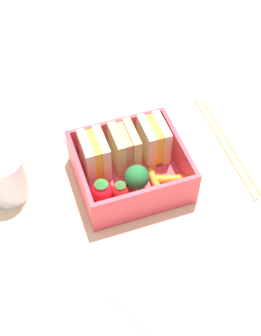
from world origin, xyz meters
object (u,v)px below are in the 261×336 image
(strawberry_far_left, at_px, (102,190))
(drinking_glass, at_px, (5,177))
(chopstick_pair, at_px, (227,143))
(broccoli_floret, at_px, (137,177))
(folded_napkin, at_px, (156,287))
(sandwich_left, at_px, (94,155))
(carrot_stick_far_left, at_px, (173,179))
(carrot_stick_left, at_px, (155,182))
(sandwich_center_left, at_px, (124,147))
(strawberry_left, at_px, (120,190))
(sandwich_center, at_px, (154,140))

(strawberry_far_left, xyz_separation_m, drinking_glass, (-0.12, 0.06, 0.01))
(strawberry_far_left, xyz_separation_m, chopstick_pair, (0.21, 0.04, -0.03))
(broccoli_floret, bearing_deg, folded_napkin, -99.64)
(chopstick_pair, height_order, drinking_glass, drinking_glass)
(drinking_glass, xyz_separation_m, folded_napkin, (0.15, -0.20, -0.03))
(sandwich_left, height_order, carrot_stick_far_left, sandwich_left)
(strawberry_far_left, relative_size, carrot_stick_left, 0.87)
(sandwich_center_left, relative_size, carrot_stick_far_left, 1.22)
(chopstick_pair, bearing_deg, carrot_stick_far_left, -156.94)
(sandwich_center_left, bearing_deg, strawberry_left, -113.43)
(strawberry_left, bearing_deg, folded_napkin, -89.38)
(strawberry_left, distance_m, carrot_stick_far_left, 0.08)
(carrot_stick_far_left, height_order, drinking_glass, drinking_glass)
(drinking_glass, height_order, folded_napkin, drinking_glass)
(strawberry_far_left, distance_m, broccoli_floret, 0.05)
(drinking_glass, bearing_deg, carrot_stick_left, -17.39)
(sandwich_center, height_order, folded_napkin, sandwich_center)
(sandwich_center, bearing_deg, carrot_stick_far_left, -82.06)
(sandwich_center, distance_m, chopstick_pair, 0.13)
(sandwich_left, relative_size, chopstick_pair, 0.28)
(sandwich_left, distance_m, folded_napkin, 0.20)
(carrot_stick_far_left, bearing_deg, chopstick_pair, 23.06)
(carrot_stick_far_left, bearing_deg, drinking_glass, 163.59)
(sandwich_center, height_order, strawberry_far_left, sandwich_center)
(sandwich_left, bearing_deg, carrot_stick_far_left, -31.04)
(strawberry_left, relative_size, drinking_glass, 0.44)
(sandwich_center, relative_size, folded_napkin, 0.60)
(carrot_stick_left, bearing_deg, strawberry_left, -176.10)
(chopstick_pair, distance_m, folded_napkin, 0.26)
(chopstick_pair, height_order, folded_napkin, chopstick_pair)
(carrot_stick_left, xyz_separation_m, folded_napkin, (-0.05, -0.14, -0.02))
(broccoli_floret, relative_size, carrot_stick_far_left, 0.89)
(strawberry_left, xyz_separation_m, broccoli_floret, (0.03, 0.00, 0.01))
(drinking_glass, bearing_deg, sandwich_center_left, -2.49)
(carrot_stick_far_left, distance_m, folded_napkin, 0.16)
(strawberry_left, distance_m, chopstick_pair, 0.20)
(drinking_glass, bearing_deg, carrot_stick_far_left, -16.41)
(strawberry_far_left, xyz_separation_m, folded_napkin, (0.03, -0.14, -0.03))
(carrot_stick_left, xyz_separation_m, carrot_stick_far_left, (0.03, -0.00, 0.00))
(sandwich_center_left, distance_m, chopstick_pair, 0.17)
(drinking_glass, relative_size, folded_napkin, 0.71)
(carrot_stick_left, bearing_deg, carrot_stick_far_left, -8.47)
(sandwich_center_left, relative_size, strawberry_left, 1.96)
(sandwich_center, xyz_separation_m, drinking_glass, (-0.22, 0.01, -0.01))
(sandwich_left, relative_size, sandwich_center, 1.00)
(sandwich_center_left, distance_m, folded_napkin, 0.20)
(broccoli_floret, xyz_separation_m, carrot_stick_left, (0.03, -0.00, -0.02))
(sandwich_left, xyz_separation_m, folded_napkin, (0.02, -0.20, -0.04))
(strawberry_far_left, distance_m, drinking_glass, 0.14)
(broccoli_floret, bearing_deg, drinking_glass, 160.26)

